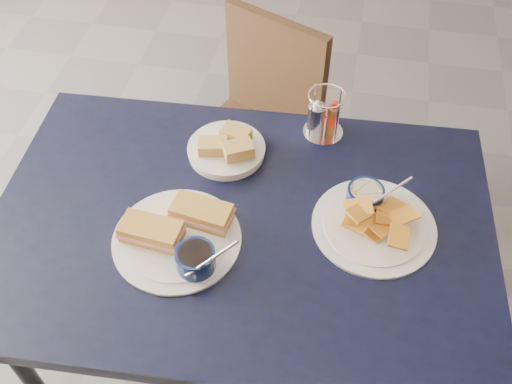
% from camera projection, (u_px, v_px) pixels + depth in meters
% --- Properties ---
extents(ground, '(6.00, 6.00, 0.00)m').
position_uv_depth(ground, '(221.00, 292.00, 2.10)').
color(ground, '#4A4A4E').
rests_on(ground, ground).
extents(dining_table, '(1.26, 0.88, 0.75)m').
position_uv_depth(dining_table, '(241.00, 238.00, 1.42)').
color(dining_table, black).
rests_on(dining_table, ground).
extents(chair_far, '(0.51, 0.51, 0.83)m').
position_uv_depth(chair_far, '(252.00, 115.00, 2.03)').
color(chair_far, black).
rests_on(chair_far, ground).
extents(sandwich_plate, '(0.32, 0.30, 0.12)m').
position_uv_depth(sandwich_plate, '(180.00, 235.00, 1.32)').
color(sandwich_plate, white).
rests_on(sandwich_plate, dining_table).
extents(plantain_plate, '(0.30, 0.30, 0.12)m').
position_uv_depth(plantain_plate, '(372.00, 216.00, 1.36)').
color(plantain_plate, white).
rests_on(plantain_plate, dining_table).
extents(bread_basket, '(0.20, 0.20, 0.07)m').
position_uv_depth(bread_basket, '(227.00, 148.00, 1.50)').
color(bread_basket, white).
rests_on(bread_basket, dining_table).
extents(condiment_caddy, '(0.11, 0.11, 0.14)m').
position_uv_depth(condiment_caddy, '(323.00, 117.00, 1.53)').
color(condiment_caddy, silver).
rests_on(condiment_caddy, dining_table).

